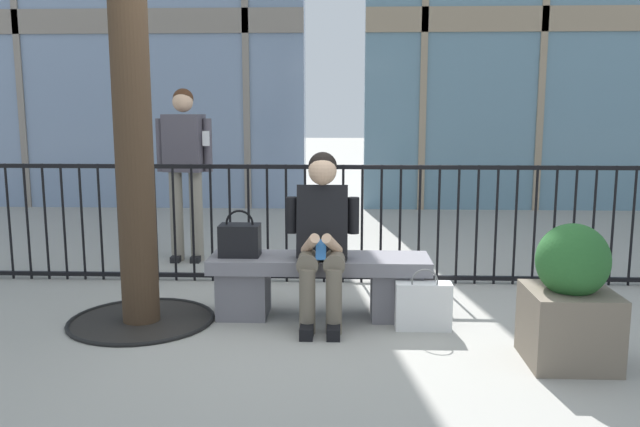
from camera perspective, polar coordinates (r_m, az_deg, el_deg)
ground_plane at (r=4.83m, az=-0.05°, el=-9.01°), size 60.00×60.00×0.00m
stone_bench at (r=4.75m, az=-0.05°, el=-5.90°), size 1.60×0.44×0.45m
seated_person_with_phone at (r=4.54m, az=0.18°, el=-1.71°), size 0.52×0.66×1.21m
handbag_on_bench at (r=4.73m, az=-7.10°, el=-2.29°), size 0.29×0.19×0.34m
shopping_bag at (r=4.55m, az=9.11°, el=-7.99°), size 0.38×0.14×0.44m
bystander_at_railing at (r=6.53m, az=-11.86°, el=4.54°), size 0.55×0.29×1.71m
plaza_railing at (r=5.62m, az=0.36°, el=-0.87°), size 8.27×0.04×1.04m
planter at (r=4.14m, az=21.23°, el=-7.10°), size 0.50×0.50×0.85m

